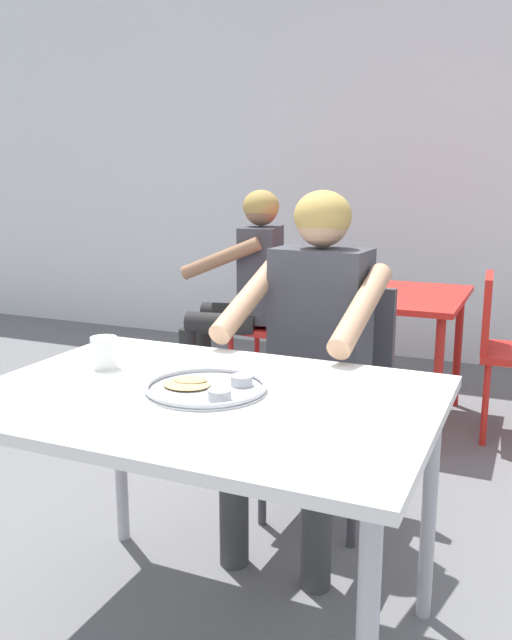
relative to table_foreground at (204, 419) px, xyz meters
name	(u,v)px	position (x,y,z in m)	size (l,w,h in m)	color
back_wall	(442,117)	(0.06, 3.37, 1.02)	(12.00, 0.12, 3.40)	white
table_foreground	(204,419)	(0.00, 0.00, 0.00)	(1.21, 0.86, 0.75)	white
thali_tray	(207,387)	(0.00, 0.02, 0.08)	(0.33, 0.33, 0.03)	#B7BABF
drinking_cup	(104,352)	(-0.38, 0.09, 0.12)	(0.08, 0.08, 0.09)	white
chair_foreground	(332,383)	(0.07, 0.92, -0.16)	(0.46, 0.44, 0.89)	#3F3F44
diner_foreground	(312,337)	(0.06, 0.69, 0.07)	(0.51, 0.57, 1.26)	#3E3E3E
table_background_red	(381,307)	(0.01, 1.99, -0.06)	(0.86, 0.86, 0.70)	red
chair_red_left	(279,317)	(-0.58, 1.99, -0.16)	(0.42, 0.43, 0.89)	red
chair_red_right	(507,343)	(0.65, 1.98, -0.19)	(0.42, 0.43, 0.83)	red
patron_background	(246,278)	(-0.78, 1.97, 0.06)	(0.60, 0.56, 1.23)	#262626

